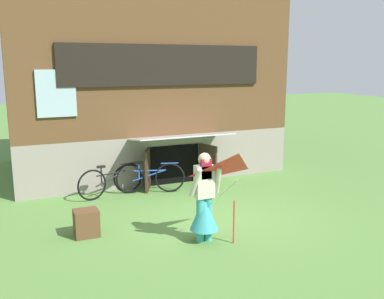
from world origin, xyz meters
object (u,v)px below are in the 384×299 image
kite (238,177)px  bicycle_blue (149,178)px  wooden_crate (86,223)px  person (204,205)px  bicycle_black (111,181)px

kite → bicycle_blue: 3.94m
bicycle_blue → wooden_crate: 2.89m
person → wooden_crate: bearing=166.8°
bicycle_black → kite: bearing=-87.9°
bicycle_blue → wooden_crate: bearing=-114.8°
kite → person: bearing=123.0°
person → bicycle_blue: 3.27m
kite → bicycle_black: (-1.30, 3.92, -0.92)m
kite → bicycle_blue: kite is taller
bicycle_blue → bicycle_black: (-0.94, 0.11, -0.00)m
bicycle_black → wooden_crate: bearing=-130.0°
person → bicycle_black: person is taller
bicycle_blue → bicycle_black: bicycle_blue is taller
kite → bicycle_blue: bearing=95.3°
person → kite: size_ratio=1.04×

